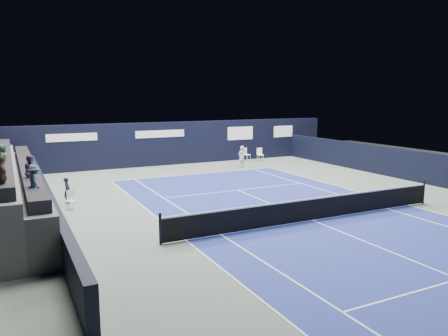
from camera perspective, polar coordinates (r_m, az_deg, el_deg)
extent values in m
plane|color=#546358|center=(19.62, 7.90, -5.36)|extent=(48.00, 48.00, 0.00)
cube|color=navy|center=(18.07, 11.51, -6.74)|extent=(10.97, 23.77, 0.01)
cube|color=black|center=(29.24, 20.62, 0.80)|extent=(0.30, 22.00, 1.80)
cube|color=white|center=(33.94, 3.02, 1.75)|extent=(0.56, 0.55, 0.04)
cube|color=white|center=(34.03, 2.76, 2.23)|extent=(0.41, 0.20, 0.52)
cylinder|color=white|center=(34.23, 2.98, 1.43)|extent=(0.02, 0.02, 0.46)
cylinder|color=white|center=(33.93, 2.59, 1.36)|extent=(0.02, 0.02, 0.46)
cylinder|color=white|center=(34.01, 3.45, 1.37)|extent=(0.02, 0.02, 0.46)
cylinder|color=white|center=(33.72, 3.06, 1.30)|extent=(0.02, 0.02, 0.46)
cube|color=white|center=(34.03, 2.74, 2.37)|extent=(0.36, 0.21, 0.33)
cube|color=white|center=(33.91, 4.77, 1.72)|extent=(0.49, 0.47, 0.04)
cube|color=white|center=(34.06, 4.65, 2.21)|extent=(0.44, 0.09, 0.52)
cylinder|color=white|center=(34.18, 4.94, 1.39)|extent=(0.02, 0.02, 0.46)
cylinder|color=white|center=(34.03, 4.36, 1.37)|extent=(0.02, 0.02, 0.46)
cylinder|color=white|center=(33.86, 5.17, 1.31)|extent=(0.02, 0.02, 0.46)
cylinder|color=white|center=(33.71, 4.59, 1.29)|extent=(0.02, 0.02, 0.46)
cube|color=white|center=(20.53, -19.43, -4.06)|extent=(0.45, 0.44, 0.03)
cube|color=white|center=(20.64, -19.37, -3.35)|extent=(0.35, 0.14, 0.43)
cylinder|color=white|center=(20.68, -18.90, -4.47)|extent=(0.02, 0.02, 0.38)
cylinder|color=white|center=(20.75, -19.74, -4.48)|extent=(0.02, 0.02, 0.38)
cylinder|color=white|center=(20.40, -19.05, -4.67)|extent=(0.02, 0.02, 0.38)
cylinder|color=white|center=(20.47, -19.90, -4.68)|extent=(0.02, 0.02, 0.38)
imported|color=black|center=(21.65, -19.78, -2.78)|extent=(0.38, 0.49, 1.22)
cube|color=white|center=(28.13, -3.52, -0.77)|extent=(10.97, 0.06, 0.00)
cube|color=white|center=(21.80, 22.99, -4.51)|extent=(0.06, 23.77, 0.00)
cube|color=white|center=(15.43, -5.00, -9.38)|extent=(0.06, 23.77, 0.00)
cube|color=white|center=(20.79, 20.52, -5.01)|extent=(0.06, 23.77, 0.00)
cube|color=white|center=(15.96, -0.37, -8.70)|extent=(0.06, 23.77, 0.00)
cube|color=white|center=(23.28, 1.78, -2.91)|extent=(8.23, 0.06, 0.00)
cube|color=white|center=(18.07, 11.51, -6.72)|extent=(0.06, 12.80, 0.00)
cube|color=white|center=(28.00, -3.40, -0.82)|extent=(0.06, 0.30, 0.00)
cylinder|color=black|center=(22.38, 24.61, -2.86)|extent=(0.10, 0.10, 1.10)
cylinder|color=black|center=(14.97, -8.32, -7.86)|extent=(0.10, 0.10, 1.10)
cube|color=black|center=(17.95, 11.55, -5.34)|extent=(12.80, 0.03, 0.86)
cube|color=white|center=(17.85, 11.60, -3.94)|extent=(12.80, 0.05, 0.06)
cube|color=black|center=(32.17, -6.78, 3.23)|extent=(26.00, 0.60, 3.10)
cube|color=silver|center=(30.15, -19.23, 3.80)|extent=(3.20, 0.02, 0.50)
cube|color=silver|center=(31.48, -8.32, 4.44)|extent=(3.60, 0.02, 0.50)
cube|color=silver|center=(34.08, 2.15, 4.56)|extent=(2.20, 0.02, 1.00)
cube|color=silver|center=(36.17, 7.74, 4.76)|extent=(1.80, 0.02, 0.90)
cube|color=black|center=(20.14, -22.22, -3.84)|extent=(0.30, 22.00, 1.20)
cube|color=silver|center=(13.43, -19.07, -10.12)|extent=(0.02, 2.00, 0.45)
cube|color=silver|center=(16.76, -20.68, -6.33)|extent=(0.02, 2.40, 0.45)
cube|color=silver|center=(20.15, -21.74, -3.80)|extent=(0.02, 2.00, 0.45)
cube|color=#454548|center=(21.04, -24.11, -2.79)|extent=(0.90, 16.00, 1.65)
cube|color=#545356|center=(20.98, -26.60, -2.37)|extent=(0.90, 16.00, 2.10)
cube|color=black|center=(20.86, -24.30, -0.04)|extent=(0.63, 15.20, 0.40)
cube|color=black|center=(20.79, -26.85, 1.01)|extent=(0.63, 15.20, 0.40)
imported|color=#4B3356|center=(17.29, -23.87, -0.43)|extent=(0.49, 0.61, 1.22)
imported|color=#223B51|center=(15.44, -23.49, -1.70)|extent=(0.57, 0.79, 1.11)
imported|color=brown|center=(13.90, -26.98, -1.02)|extent=(0.49, 0.76, 1.20)
imported|color=#2C4A2F|center=(18.30, -26.93, 1.08)|extent=(0.42, 0.58, 1.09)
imported|color=silver|center=(30.62, 2.30, 1.49)|extent=(0.64, 0.52, 1.52)
cylinder|color=black|center=(30.25, 2.33, 1.95)|extent=(0.03, 0.29, 0.13)
torus|color=black|center=(30.02, 2.56, 2.08)|extent=(0.30, 0.13, 0.29)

